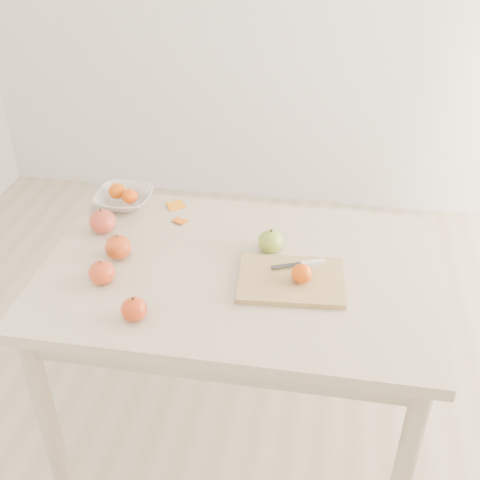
# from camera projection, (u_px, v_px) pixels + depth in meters

# --- Properties ---
(ground) EXTENTS (3.50, 3.50, 0.00)m
(ground) POSITION_uv_depth(u_px,v_px,m) (238.00, 428.00, 2.26)
(ground) COLOR #C6B293
(ground) RESTS_ON ground
(table) EXTENTS (1.20, 0.80, 0.75)m
(table) POSITION_uv_depth(u_px,v_px,m) (237.00, 293.00, 1.90)
(table) COLOR #C8B497
(table) RESTS_ON ground
(cutting_board) EXTENTS (0.33, 0.25, 0.02)m
(cutting_board) POSITION_uv_depth(u_px,v_px,m) (291.00, 280.00, 1.78)
(cutting_board) COLOR tan
(cutting_board) RESTS_ON table
(board_tangerine) EXTENTS (0.06, 0.06, 0.05)m
(board_tangerine) POSITION_uv_depth(u_px,v_px,m) (302.00, 273.00, 1.74)
(board_tangerine) COLOR #D85F07
(board_tangerine) RESTS_ON cutting_board
(fruit_bowl) EXTENTS (0.20, 0.20, 0.05)m
(fruit_bowl) POSITION_uv_depth(u_px,v_px,m) (124.00, 199.00, 2.14)
(fruit_bowl) COLOR silver
(fruit_bowl) RESTS_ON table
(bowl_tangerine_near) EXTENTS (0.06, 0.06, 0.06)m
(bowl_tangerine_near) POSITION_uv_depth(u_px,v_px,m) (117.00, 191.00, 2.14)
(bowl_tangerine_near) COLOR #CA5107
(bowl_tangerine_near) RESTS_ON fruit_bowl
(bowl_tangerine_far) EXTENTS (0.06, 0.06, 0.05)m
(bowl_tangerine_far) POSITION_uv_depth(u_px,v_px,m) (130.00, 196.00, 2.12)
(bowl_tangerine_far) COLOR #DF5407
(bowl_tangerine_far) RESTS_ON fruit_bowl
(orange_peel_a) EXTENTS (0.07, 0.07, 0.01)m
(orange_peel_a) POSITION_uv_depth(u_px,v_px,m) (176.00, 206.00, 2.14)
(orange_peel_a) COLOR orange
(orange_peel_a) RESTS_ON table
(orange_peel_b) EXTENTS (0.06, 0.05, 0.01)m
(orange_peel_b) POSITION_uv_depth(u_px,v_px,m) (180.00, 221.00, 2.06)
(orange_peel_b) COLOR #D95C0F
(orange_peel_b) RESTS_ON table
(paring_knife) EXTENTS (0.16, 0.08, 0.01)m
(paring_knife) POSITION_uv_depth(u_px,v_px,m) (309.00, 263.00, 1.82)
(paring_knife) COLOR white
(paring_knife) RESTS_ON cutting_board
(apple_green) EXTENTS (0.08, 0.08, 0.07)m
(apple_green) POSITION_uv_depth(u_px,v_px,m) (271.00, 242.00, 1.90)
(apple_green) COLOR olive
(apple_green) RESTS_ON table
(apple_red_d) EXTENTS (0.08, 0.08, 0.07)m
(apple_red_d) POSITION_uv_depth(u_px,v_px,m) (102.00, 273.00, 1.76)
(apple_red_d) COLOR #9C190A
(apple_red_d) RESTS_ON table
(apple_red_b) EXTENTS (0.08, 0.08, 0.08)m
(apple_red_b) POSITION_uv_depth(u_px,v_px,m) (118.00, 247.00, 1.87)
(apple_red_b) COLOR maroon
(apple_red_b) RESTS_ON table
(apple_red_a) EXTENTS (0.09, 0.09, 0.08)m
(apple_red_a) POSITION_uv_depth(u_px,v_px,m) (102.00, 221.00, 1.99)
(apple_red_a) COLOR maroon
(apple_red_a) RESTS_ON table
(apple_red_c) EXTENTS (0.07, 0.07, 0.07)m
(apple_red_c) POSITION_uv_depth(u_px,v_px,m) (134.00, 309.00, 1.63)
(apple_red_c) COLOR maroon
(apple_red_c) RESTS_ON table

